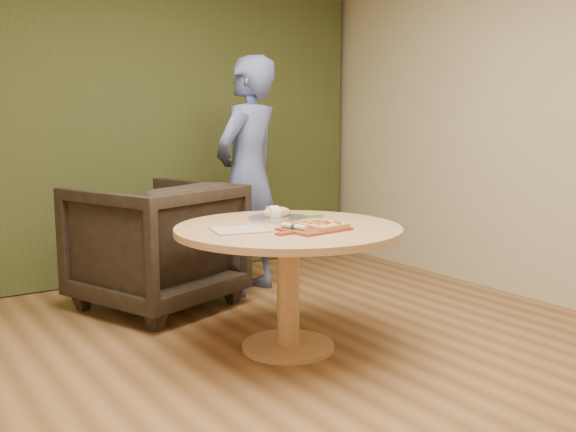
# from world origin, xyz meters

# --- Properties ---
(room_shell) EXTENTS (5.04, 6.04, 2.84)m
(room_shell) POSITION_xyz_m (0.00, 0.00, 1.40)
(room_shell) COLOR #95653B
(room_shell) RESTS_ON ground
(curtain) EXTENTS (4.80, 0.14, 2.78)m
(curtain) POSITION_xyz_m (0.00, 2.90, 1.40)
(curtain) COLOR #30391A
(curtain) RESTS_ON ground
(pedestal_table) EXTENTS (1.33, 1.33, 0.75)m
(pedestal_table) POSITION_xyz_m (0.33, 0.69, 0.61)
(pedestal_table) COLOR tan
(pedestal_table) RESTS_ON ground
(pizza_paddle) EXTENTS (0.46, 0.32, 0.01)m
(pizza_paddle) POSITION_xyz_m (0.36, 0.49, 0.76)
(pizza_paddle) COLOR brown
(pizza_paddle) RESTS_ON pedestal_table
(flatbread_pizza) EXTENTS (0.25, 0.25, 0.04)m
(flatbread_pizza) POSITION_xyz_m (0.43, 0.48, 0.78)
(flatbread_pizza) COLOR tan
(flatbread_pizza) RESTS_ON pizza_paddle
(cutlery_roll) EXTENTS (0.08, 0.20, 0.03)m
(cutlery_roll) POSITION_xyz_m (0.25, 0.52, 0.78)
(cutlery_roll) COLOR silver
(cutlery_roll) RESTS_ON pizza_paddle
(newspaper) EXTENTS (0.35, 0.31, 0.01)m
(newspaper) POSITION_xyz_m (0.02, 0.71, 0.76)
(newspaper) COLOR silver
(newspaper) RESTS_ON pedestal_table
(serving_tray) EXTENTS (0.36, 0.36, 0.02)m
(serving_tray) POSITION_xyz_m (0.41, 0.94, 0.76)
(serving_tray) COLOR silver
(serving_tray) RESTS_ON pedestal_table
(bread_roll) EXTENTS (0.19, 0.09, 0.09)m
(bread_roll) POSITION_xyz_m (0.41, 0.94, 0.79)
(bread_roll) COLOR tan
(bread_roll) RESTS_ON serving_tray
(green_packet) EXTENTS (0.14, 0.12, 0.02)m
(green_packet) POSITION_xyz_m (0.65, 0.90, 0.76)
(green_packet) COLOR #4E5B29
(green_packet) RESTS_ON pedestal_table
(armchair) EXTENTS (1.25, 1.22, 1.02)m
(armchair) POSITION_xyz_m (0.02, 1.96, 0.51)
(armchair) COLOR black
(armchair) RESTS_ON ground
(person_standing) EXTENTS (0.80, 0.69, 1.85)m
(person_standing) POSITION_xyz_m (0.79, 1.94, 0.93)
(person_standing) COLOR #4D5A96
(person_standing) RESTS_ON ground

